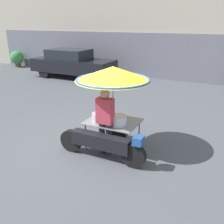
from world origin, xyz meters
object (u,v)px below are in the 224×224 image
object	(u,v)px
potted_plant	(17,58)
vendor_motorcycle_cart	(111,88)
parked_car	(72,63)
vendor_person	(105,119)

from	to	relation	value
potted_plant	vendor_motorcycle_cart	bearing A→B (deg)	-34.78
parked_car	potted_plant	size ratio (longest dim) A/B	4.31
vendor_motorcycle_cart	potted_plant	world-z (taller)	vendor_motorcycle_cart
vendor_person	vendor_motorcycle_cart	bearing A→B (deg)	86.82
vendor_motorcycle_cart	vendor_person	xyz separation A→B (m)	(-0.02, -0.29, -0.66)
vendor_person	parked_car	bearing A→B (deg)	129.77
parked_car	vendor_person	bearing A→B (deg)	-50.23
vendor_motorcycle_cart	parked_car	distance (m)	8.56
vendor_motorcycle_cart	parked_car	size ratio (longest dim) A/B	0.47
parked_car	potted_plant	world-z (taller)	parked_car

